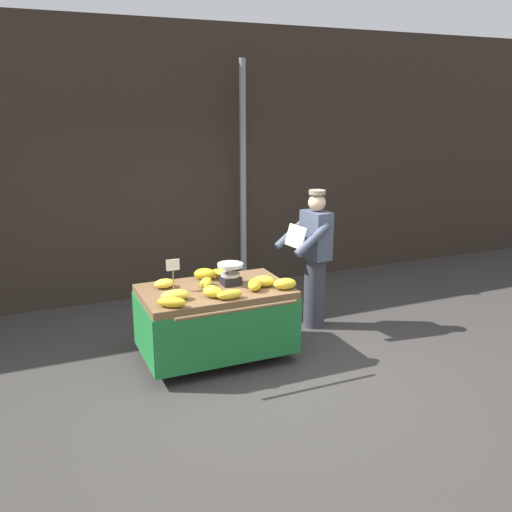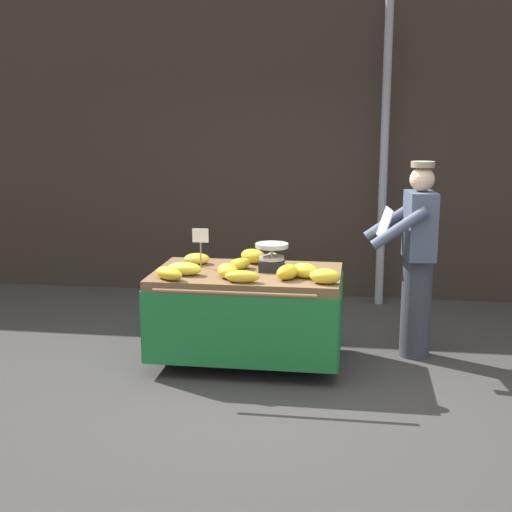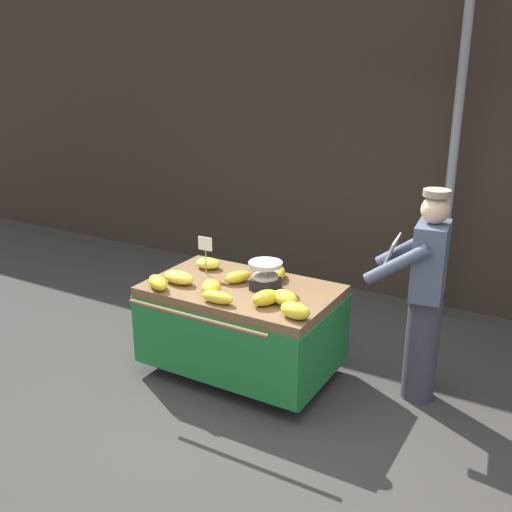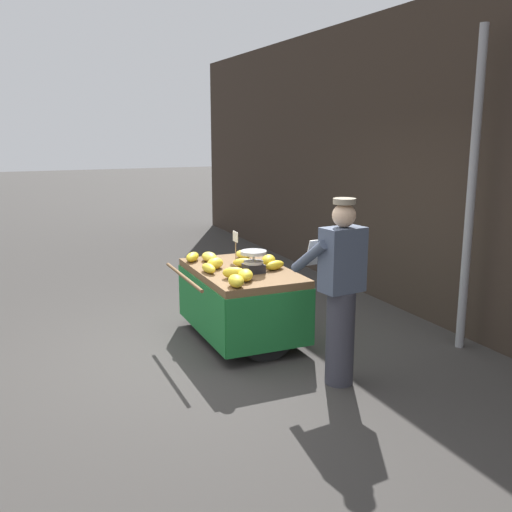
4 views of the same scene
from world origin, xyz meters
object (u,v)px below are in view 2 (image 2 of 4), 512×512
at_px(banana_bunch_1, 197,259).
at_px(banana_bunch_3, 305,271).
at_px(banana_cart, 247,298).
at_px(banana_bunch_0, 228,271).
at_px(banana_bunch_2, 288,272).
at_px(banana_bunch_5, 185,269).
at_px(vendor_person, 416,259).
at_px(street_pole, 384,157).
at_px(banana_bunch_7, 240,264).
at_px(banana_bunch_4, 169,273).
at_px(banana_bunch_10, 325,276).
at_px(weighing_scale, 272,257).
at_px(price_sign, 200,239).
at_px(banana_bunch_8, 242,276).
at_px(banana_bunch_9, 253,256).
at_px(banana_bunch_6, 274,259).

distance_m(banana_bunch_1, banana_bunch_3, 1.06).
relative_size(banana_cart, banana_bunch_0, 7.47).
xyz_separation_m(banana_bunch_2, banana_bunch_5, (-0.85, 0.02, -0.01)).
bearing_deg(banana_bunch_3, vendor_person, 30.50).
relative_size(street_pole, banana_bunch_0, 15.55).
bearing_deg(banana_bunch_7, banana_bunch_0, -97.17).
bearing_deg(banana_bunch_2, banana_bunch_4, -170.84).
bearing_deg(banana_bunch_10, banana_bunch_4, -177.63).
xyz_separation_m(banana_bunch_4, banana_bunch_7, (0.50, 0.44, -0.00)).
bearing_deg(banana_bunch_0, banana_bunch_4, -165.75).
relative_size(weighing_scale, banana_bunch_5, 0.97).
height_order(banana_cart, price_sign, price_sign).
distance_m(banana_bunch_0, banana_bunch_8, 0.19).
relative_size(banana_bunch_2, banana_bunch_9, 0.97).
relative_size(banana_bunch_3, banana_bunch_5, 0.82).
bearing_deg(weighing_scale, banana_bunch_7, 179.08).
height_order(banana_cart, banana_bunch_0, banana_bunch_0).
distance_m(banana_bunch_4, banana_bunch_5, 0.19).
bearing_deg(banana_bunch_9, banana_bunch_3, -44.43).
relative_size(banana_bunch_0, banana_bunch_4, 0.74).
relative_size(banana_bunch_9, vendor_person, 0.14).
xyz_separation_m(banana_bunch_3, banana_bunch_7, (-0.57, 0.22, -0.01)).
bearing_deg(banana_bunch_0, banana_bunch_9, 78.78).
bearing_deg(banana_bunch_6, banana_bunch_1, -172.11).
xyz_separation_m(banana_bunch_3, vendor_person, (0.92, 0.54, 0.01)).
relative_size(banana_bunch_2, banana_bunch_10, 0.98).
relative_size(price_sign, banana_bunch_6, 1.27).
height_order(street_pole, banana_bunch_5, street_pole).
height_order(banana_cart, banana_bunch_2, banana_bunch_2).
xyz_separation_m(weighing_scale, banana_bunch_3, (0.30, -0.22, -0.06)).
bearing_deg(banana_cart, banana_bunch_4, -146.63).
bearing_deg(vendor_person, banana_bunch_2, -149.85).
relative_size(price_sign, banana_bunch_7, 1.35).
xyz_separation_m(banana_bunch_7, banana_bunch_10, (0.74, -0.39, 0.01)).
bearing_deg(banana_bunch_10, banana_cart, 153.92).
bearing_deg(vendor_person, banana_bunch_10, -136.53).
relative_size(banana_bunch_0, banana_bunch_6, 0.79).
relative_size(banana_bunch_5, banana_bunch_10, 1.17).
relative_size(banana_bunch_7, banana_bunch_8, 0.92).
relative_size(banana_bunch_3, banana_bunch_4, 0.83).
xyz_separation_m(weighing_scale, banana_bunch_4, (-0.77, -0.44, -0.07)).
height_order(banana_cart, banana_bunch_9, banana_bunch_9).
xyz_separation_m(banana_bunch_0, banana_bunch_9, (0.12, 0.59, 0.00)).
xyz_separation_m(street_pole, vendor_person, (0.25, -1.68, -0.78)).
distance_m(banana_bunch_1, banana_bunch_4, 0.61).
height_order(banana_bunch_1, vendor_person, vendor_person).
bearing_deg(banana_bunch_0, weighing_scale, 45.45).
height_order(banana_bunch_8, banana_bunch_10, banana_bunch_10).
distance_m(banana_bunch_2, banana_bunch_6, 0.57).
xyz_separation_m(banana_bunch_6, vendor_person, (1.24, 0.07, 0.02)).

